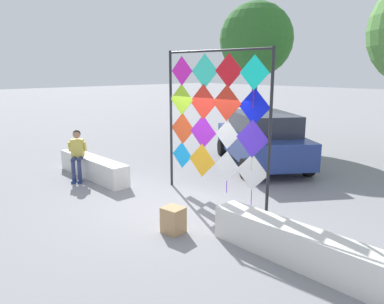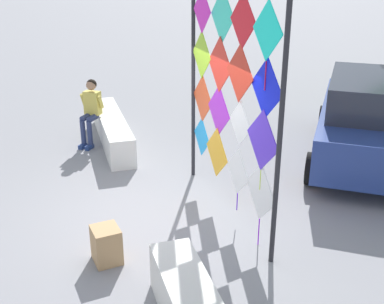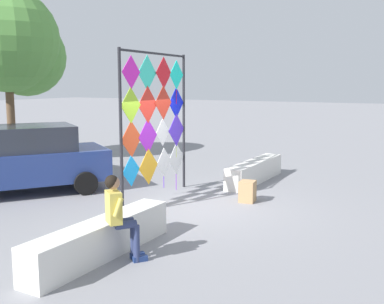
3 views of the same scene
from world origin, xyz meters
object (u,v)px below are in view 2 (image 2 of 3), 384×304
at_px(seated_vendor, 91,107).
at_px(parked_car, 372,119).
at_px(kite_display_rack, 230,90).
at_px(cardboard_box_large, 106,245).

relative_size(seated_vendor, parked_car, 0.30).
distance_m(kite_display_rack, parked_car, 3.96).
bearing_deg(cardboard_box_large, parked_car, 110.19).
relative_size(parked_car, cardboard_box_large, 9.40).
relative_size(kite_display_rack, seated_vendor, 2.50).
distance_m(seated_vendor, parked_car, 5.97).
height_order(seated_vendor, parked_car, parked_car).
bearing_deg(kite_display_rack, seated_vendor, -154.58).
distance_m(parked_car, cardboard_box_large, 6.08).
bearing_deg(cardboard_box_large, seated_vendor, 176.43).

